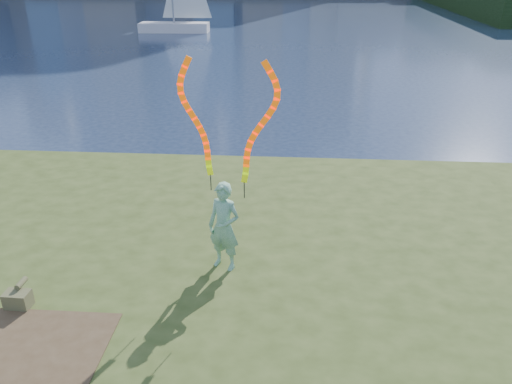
{
  "coord_description": "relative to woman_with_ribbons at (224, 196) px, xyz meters",
  "views": [
    {
      "loc": [
        1.93,
        -7.78,
        5.93
      ],
      "look_at": [
        1.32,
        1.0,
        1.72
      ],
      "focal_mm": 35.0,
      "sensor_mm": 36.0,
      "label": 1
    }
  ],
  "objects": [
    {
      "name": "ground",
      "position": [
        -0.87,
        0.22,
        -2.21
      ],
      "size": [
        320.0,
        320.0,
        0.0
      ],
      "primitive_type": "plane",
      "color": "#1A2843",
      "rests_on": "ground"
    },
    {
      "name": "grassy_knoll",
      "position": [
        -0.87,
        -2.07,
        -1.87
      ],
      "size": [
        20.0,
        18.0,
        0.8
      ],
      "color": "#364518",
      "rests_on": "ground"
    },
    {
      "name": "woman_with_ribbons",
      "position": [
        0.0,
        0.0,
        0.0
      ],
      "size": [
        1.9,
        0.84,
        4.03
      ],
      "rotation": [
        0.0,
        0.0,
        -0.41
      ],
      "color": "#1B733D",
      "rests_on": "grassy_knoll"
    },
    {
      "name": "canvas_bag",
      "position": [
        -3.18,
        -1.39,
        -1.25
      ],
      "size": [
        0.4,
        0.46,
        0.38
      ],
      "rotation": [
        0.0,
        0.0,
        -0.03
      ],
      "color": "brown",
      "rests_on": "grassy_knoll"
    },
    {
      "name": "sailboat",
      "position": [
        -8.49,
        35.49,
        -0.62
      ],
      "size": [
        6.09,
        1.93,
        9.23
      ],
      "rotation": [
        0.0,
        0.0,
        0.02
      ],
      "color": "silver",
      "rests_on": "ground"
    }
  ]
}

